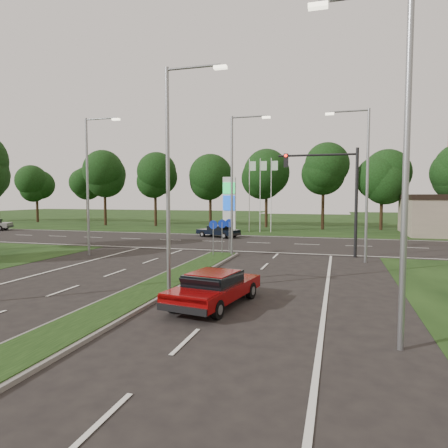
# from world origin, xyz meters

# --- Properties ---
(ground) EXTENTS (160.00, 160.00, 0.00)m
(ground) POSITION_xyz_m (0.00, 0.00, 0.00)
(ground) COLOR black
(ground) RESTS_ON ground
(verge_far) EXTENTS (160.00, 50.00, 0.02)m
(verge_far) POSITION_xyz_m (0.00, 55.00, 0.00)
(verge_far) COLOR black
(verge_far) RESTS_ON ground
(cross_road) EXTENTS (160.00, 12.00, 0.02)m
(cross_road) POSITION_xyz_m (0.00, 24.00, 0.00)
(cross_road) COLOR black
(cross_road) RESTS_ON ground
(median_kerb) EXTENTS (2.00, 26.00, 0.12)m
(median_kerb) POSITION_xyz_m (0.00, 4.00, 0.06)
(median_kerb) COLOR slate
(median_kerb) RESTS_ON ground
(streetlight_median_near) EXTENTS (2.53, 0.22, 9.00)m
(streetlight_median_near) POSITION_xyz_m (1.00, 6.00, 5.08)
(streetlight_median_near) COLOR gray
(streetlight_median_near) RESTS_ON ground
(streetlight_median_far) EXTENTS (2.53, 0.22, 9.00)m
(streetlight_median_far) POSITION_xyz_m (1.00, 16.00, 5.08)
(streetlight_median_far) COLOR gray
(streetlight_median_far) RESTS_ON ground
(streetlight_left_far) EXTENTS (2.53, 0.22, 9.00)m
(streetlight_left_far) POSITION_xyz_m (-8.30, 14.00, 5.08)
(streetlight_left_far) COLOR gray
(streetlight_left_far) RESTS_ON ground
(streetlight_right_far) EXTENTS (2.53, 0.22, 9.00)m
(streetlight_right_far) POSITION_xyz_m (8.80, 16.00, 5.08)
(streetlight_right_far) COLOR gray
(streetlight_right_far) RESTS_ON ground
(streetlight_right_near) EXTENTS (2.53, 0.22, 9.00)m
(streetlight_right_near) POSITION_xyz_m (8.80, 2.00, 5.08)
(streetlight_right_near) COLOR gray
(streetlight_right_near) RESTS_ON ground
(traffic_signal) EXTENTS (5.10, 0.42, 7.00)m
(traffic_signal) POSITION_xyz_m (7.19, 18.00, 4.65)
(traffic_signal) COLOR black
(traffic_signal) RESTS_ON ground
(median_signs) EXTENTS (1.16, 1.76, 2.38)m
(median_signs) POSITION_xyz_m (0.00, 16.40, 1.71)
(median_signs) COLOR gray
(median_signs) RESTS_ON ground
(gas_pylon) EXTENTS (5.80, 1.26, 8.00)m
(gas_pylon) POSITION_xyz_m (-3.79, 33.05, 3.20)
(gas_pylon) COLOR silver
(gas_pylon) RESTS_ON ground
(treeline_far) EXTENTS (6.00, 6.00, 9.90)m
(treeline_far) POSITION_xyz_m (0.10, 39.93, 6.83)
(treeline_far) COLOR black
(treeline_far) RESTS_ON ground
(red_sedan) EXTENTS (2.55, 4.71, 1.23)m
(red_sedan) POSITION_xyz_m (3.17, 4.65, 0.66)
(red_sedan) COLOR maroon
(red_sedan) RESTS_ON ground
(navy_sedan) EXTENTS (4.43, 3.05, 1.13)m
(navy_sedan) POSITION_xyz_m (-3.60, 27.51, 0.61)
(navy_sedan) COLOR black
(navy_sedan) RESTS_ON ground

